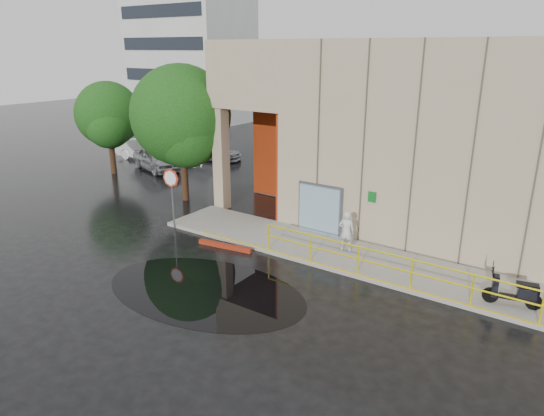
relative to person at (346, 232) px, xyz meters
The scene contains 15 objects.
ground 5.19m from the person, 114.21° to the right, with size 120.00×120.00×0.00m, color black.
sidewalk 2.11m from the person, ahead, with size 20.00×3.00×0.15m, color gray.
building 7.72m from the person, 64.59° to the left, with size 20.00×10.17×8.00m.
guardrail 2.65m from the person, 34.85° to the right, with size 9.56×0.06×1.03m.
distant_building 38.63m from the person, 142.22° to the left, with size 12.00×8.08×15.00m.
person is the anchor object (origin of this frame).
scooter 6.14m from the person, ahead, with size 1.72×0.89×1.31m.
stop_sign 7.85m from the person, 167.21° to the right, with size 0.82×0.14×2.73m.
red_curb 4.88m from the person, 153.33° to the right, with size 2.40×0.18×0.18m, color maroon.
puddle 5.95m from the person, 115.58° to the right, with size 7.21×4.44×0.01m, color black.
car_a 17.25m from the person, 161.94° to the left, with size 1.74×4.34×1.48m, color #999DA0.
car_b 20.55m from the person, 159.63° to the left, with size 1.62×4.65×1.53m, color silver.
car_c 18.17m from the person, 147.91° to the left, with size 1.75×4.30×1.25m, color #989A9E.
tree_near 10.68m from the person, behind, with size 5.05×5.05×6.97m.
tree_far 18.30m from the person, behind, with size 3.99×3.99×5.76m.
Camera 1 is at (9.60, -11.22, 7.69)m, focal length 32.00 mm.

